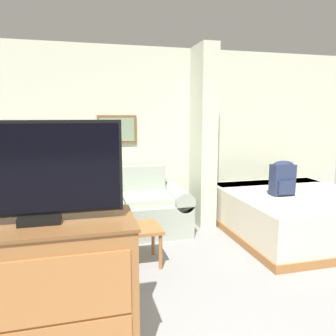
{
  "coord_description": "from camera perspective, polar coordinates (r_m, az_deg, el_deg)",
  "views": [
    {
      "loc": [
        -1.03,
        -1.38,
        1.63
      ],
      "look_at": [
        -0.14,
        2.05,
        1.05
      ],
      "focal_mm": 35.0,
      "sensor_mm": 36.0,
      "label": 1
    }
  ],
  "objects": [
    {
      "name": "wall_back",
      "position": [
        4.98,
        -2.58,
        5.4
      ],
      "size": [
        6.57,
        0.16,
        2.6
      ],
      "color": "beige",
      "rests_on": "ground_plane"
    },
    {
      "name": "side_table",
      "position": [
        4.51,
        -21.48,
        -6.74
      ],
      "size": [
        0.41,
        0.41,
        0.53
      ],
      "color": "#996033",
      "rests_on": "ground_plane"
    },
    {
      "name": "wall_partition_pillar",
      "position": [
        4.84,
        6.12,
        5.31
      ],
      "size": [
        0.24,
        0.57,
        2.6
      ],
      "color": "beige",
      "rests_on": "ground_plane"
    },
    {
      "name": "tv",
      "position": [
        2.06,
        -21.86,
        -0.65
      ],
      "size": [
        0.99,
        0.16,
        0.61
      ],
      "color": "black",
      "rests_on": "tv_dresser"
    },
    {
      "name": "couch",
      "position": [
        4.59,
        -8.0,
        -7.28
      ],
      "size": [
        1.83,
        0.84,
        0.9
      ],
      "color": "#99A393",
      "rests_on": "ground_plane"
    },
    {
      "name": "coffee_table",
      "position": [
        3.65,
        -6.07,
        -11.09
      ],
      "size": [
        0.6,
        0.46,
        0.42
      ],
      "color": "#996033",
      "rests_on": "ground_plane"
    },
    {
      "name": "bed",
      "position": [
        4.88,
        21.28,
        -7.27
      ],
      "size": [
        1.87,
        1.99,
        0.58
      ],
      "color": "#996033",
      "rests_on": "ground_plane"
    },
    {
      "name": "table_lamp",
      "position": [
        4.43,
        -21.75,
        -2.22
      ],
      "size": [
        0.33,
        0.33,
        0.39
      ],
      "color": "tan",
      "rests_on": "side_table"
    },
    {
      "name": "tv_dresser",
      "position": [
        2.33,
        -20.6,
        -20.5
      ],
      "size": [
        1.13,
        0.54,
        0.99
      ],
      "color": "#996033",
      "rests_on": "ground_plane"
    },
    {
      "name": "backpack",
      "position": [
        4.55,
        19.34,
        -1.61
      ],
      "size": [
        0.3,
        0.19,
        0.46
      ],
      "color": "#232D4C",
      "rests_on": "bed"
    }
  ]
}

